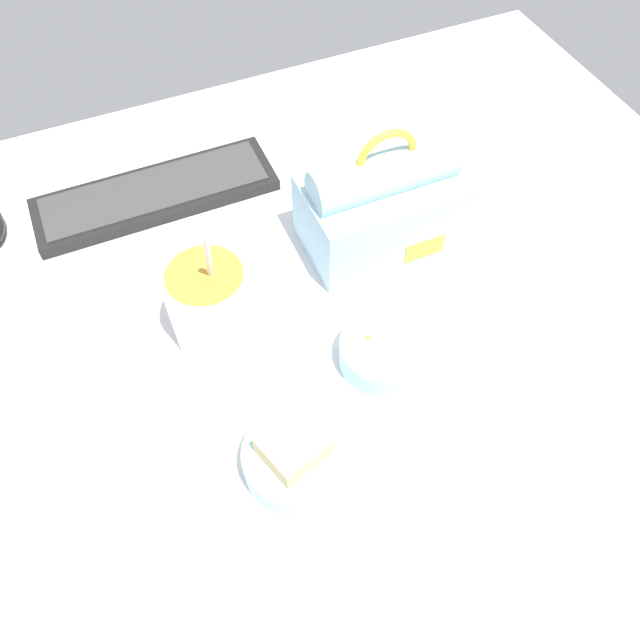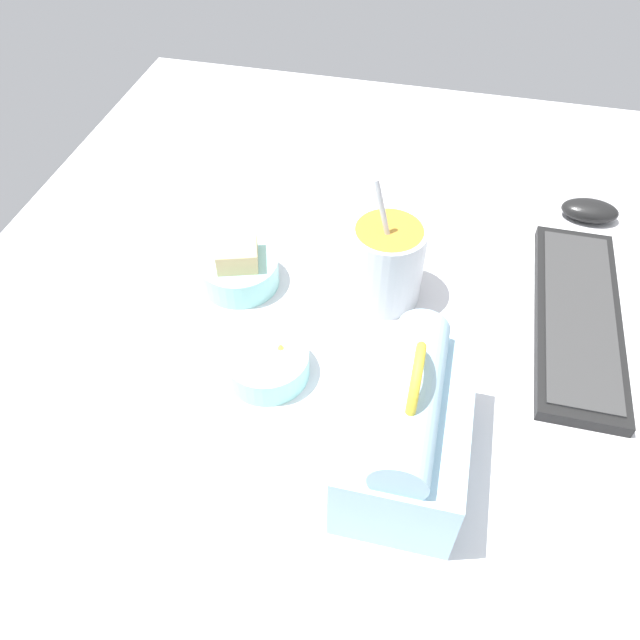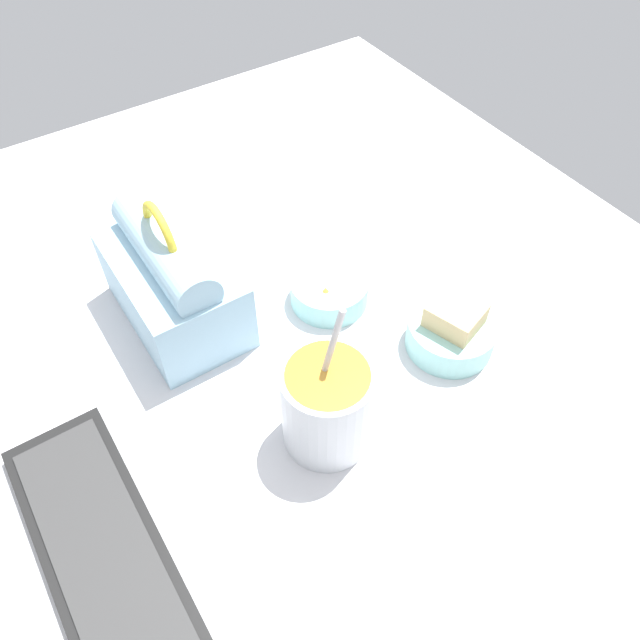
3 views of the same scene
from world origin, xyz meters
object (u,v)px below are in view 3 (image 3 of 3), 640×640
object	(u,v)px
bento_bowl_snacks	(329,290)
lunch_bag	(173,281)
soup_cup	(327,405)
keyboard	(109,564)
bento_bowl_sandwich	(451,331)

from	to	relation	value
bento_bowl_snacks	lunch_bag	bearing A→B (deg)	64.82
lunch_bag	soup_cup	xyz separation A→B (cm)	(-25.75, -6.29, -0.56)
lunch_bag	keyboard	bearing A→B (deg)	142.73
keyboard	bento_bowl_sandwich	world-z (taller)	bento_bowl_sandwich
keyboard	bento_bowl_sandwich	distance (cm)	47.09
lunch_bag	soup_cup	bearing A→B (deg)	-166.27
bento_bowl_snacks	keyboard	bearing A→B (deg)	115.16
keyboard	bento_bowl_snacks	distance (cm)	42.44
keyboard	soup_cup	xyz separation A→B (cm)	(0.83, -26.52, 5.12)
soup_cup	bento_bowl_snacks	xyz separation A→B (cm)	(17.21, -11.88, -4.11)
bento_bowl_sandwich	bento_bowl_snacks	size ratio (longest dim) A/B	1.06
lunch_bag	bento_bowl_snacks	bearing A→B (deg)	-115.18
keyboard	lunch_bag	size ratio (longest dim) A/B	1.71
bento_bowl_sandwich	bento_bowl_snacks	xyz separation A→B (cm)	(14.95, 8.56, -0.71)
lunch_bag	bento_bowl_snacks	world-z (taller)	lunch_bag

